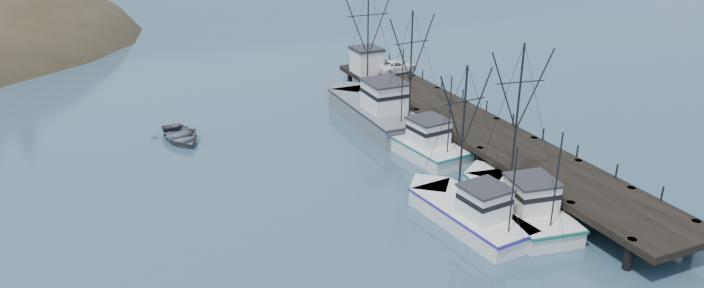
# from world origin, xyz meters

# --- Properties ---
(ground) EXTENTS (400.00, 400.00, 0.00)m
(ground) POSITION_xyz_m (0.00, 0.00, 0.00)
(ground) COLOR #2B4860
(ground) RESTS_ON ground
(pier) EXTENTS (6.00, 44.00, 2.00)m
(pier) POSITION_xyz_m (14.00, 16.00, 1.69)
(pier) COLOR black
(pier) RESTS_ON ground
(trawler_near) EXTENTS (5.36, 11.91, 11.90)m
(trawler_near) POSITION_xyz_m (9.78, 4.24, 0.82)
(trawler_near) COLOR silver
(trawler_near) RESTS_ON ground
(trawler_mid) EXTENTS (4.63, 11.00, 10.88)m
(trawler_mid) POSITION_xyz_m (5.92, 4.43, 0.82)
(trawler_mid) COLOR silver
(trawler_mid) RESTS_ON ground
(trawler_far) EXTENTS (5.01, 11.84, 11.97)m
(trawler_far) POSITION_xyz_m (9.06, 16.85, 0.82)
(trawler_far) COLOR silver
(trawler_far) RESTS_ON ground
(work_vessel) EXTENTS (4.64, 15.33, 12.91)m
(work_vessel) POSITION_xyz_m (8.83, 24.52, 1.23)
(work_vessel) COLOR slate
(work_vessel) RESTS_ON ground
(pier_shed) EXTENTS (3.00, 3.20, 2.80)m
(pier_shed) POSITION_xyz_m (12.50, 34.00, 3.42)
(pier_shed) COLOR silver
(pier_shed) RESTS_ON pier
(pickup_truck) EXTENTS (5.20, 2.99, 1.37)m
(pickup_truck) POSITION_xyz_m (15.50, 32.73, 2.68)
(pickup_truck) COLOR white
(pickup_truck) RESTS_ON pier
(motorboat) EXTENTS (4.94, 6.35, 1.21)m
(motorboat) POSITION_xyz_m (-8.87, 27.20, 0.00)
(motorboat) COLOR #52555B
(motorboat) RESTS_ON ground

